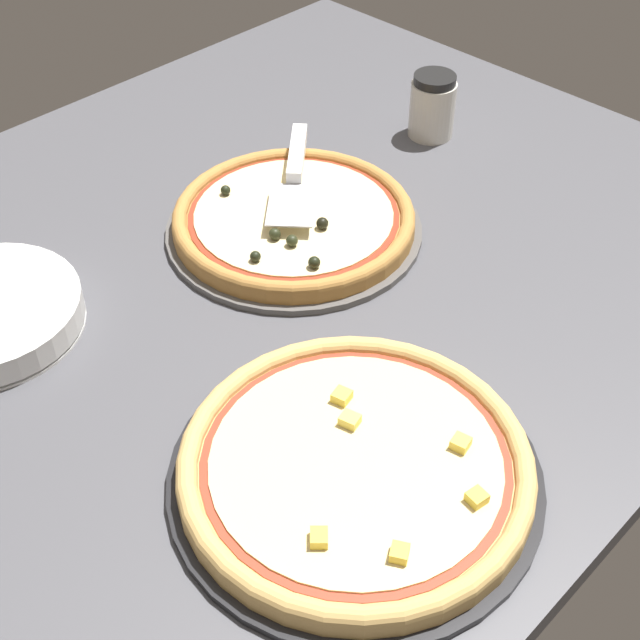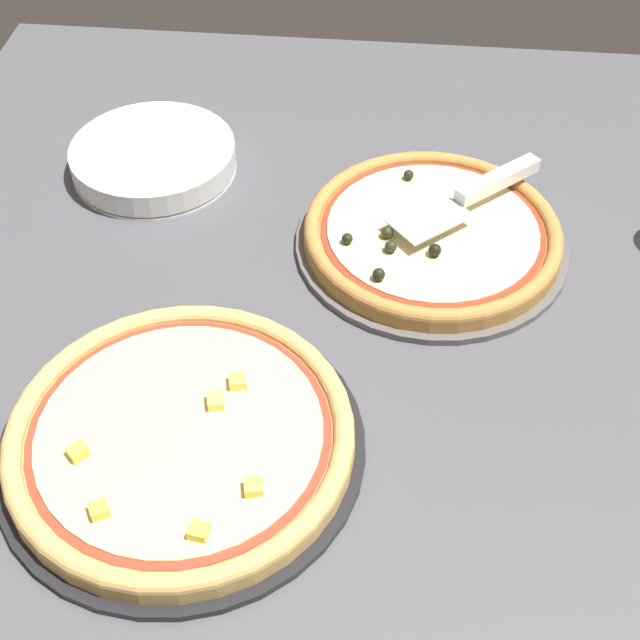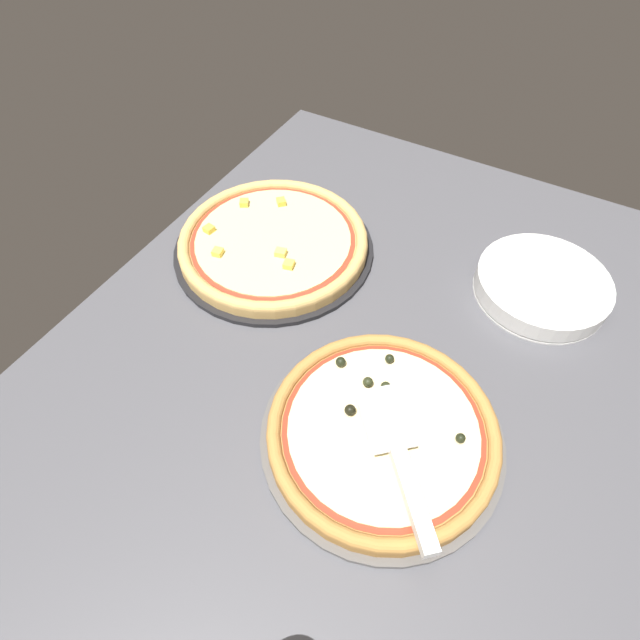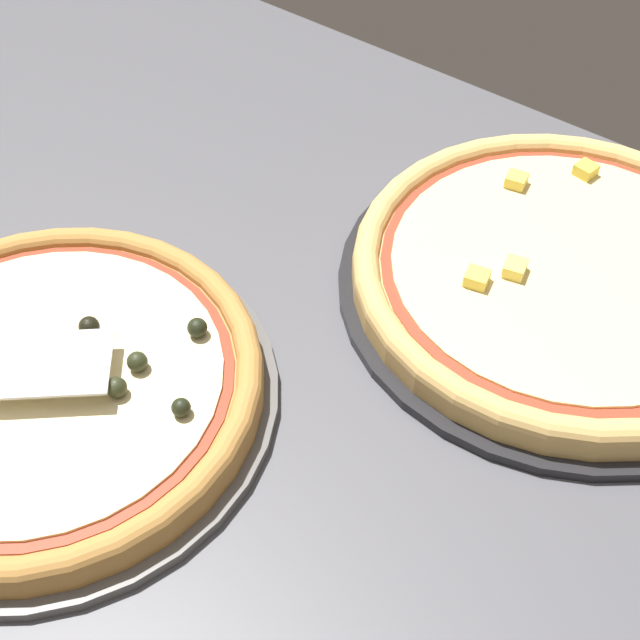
# 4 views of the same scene
# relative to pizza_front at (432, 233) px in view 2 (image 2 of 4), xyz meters

# --- Properties ---
(ground_plane) EXTENTS (1.41, 1.16, 0.04)m
(ground_plane) POSITION_rel_pizza_front_xyz_m (0.07, 0.02, -0.04)
(ground_plane) COLOR #4C4C51
(pizza_pan_front) EXTENTS (0.37, 0.37, 0.01)m
(pizza_pan_front) POSITION_rel_pizza_front_xyz_m (-0.00, -0.00, -0.02)
(pizza_pan_front) COLOR #565451
(pizza_pan_front) RESTS_ON ground_plane
(pizza_front) EXTENTS (0.35, 0.35, 0.04)m
(pizza_front) POSITION_rel_pizza_front_xyz_m (0.00, 0.00, 0.00)
(pizza_front) COLOR #B77F3D
(pizza_front) RESTS_ON pizza_pan_front
(pizza_pan_back) EXTENTS (0.40, 0.40, 0.01)m
(pizza_pan_back) POSITION_rel_pizza_front_xyz_m (0.27, 0.37, -0.02)
(pizza_pan_back) COLOR black
(pizza_pan_back) RESTS_ON ground_plane
(pizza_back) EXTENTS (0.38, 0.38, 0.04)m
(pizza_back) POSITION_rel_pizza_front_xyz_m (0.27, 0.37, 0.00)
(pizza_back) COLOR #DBAD60
(pizza_back) RESTS_ON pizza_pan_back
(serving_spatula) EXTENTS (0.21, 0.20, 0.02)m
(serving_spatula) POSITION_rel_pizza_front_xyz_m (-0.07, -0.06, 0.03)
(serving_spatula) COLOR silver
(serving_spatula) RESTS_ON pizza_front
(plate_stack) EXTENTS (0.24, 0.24, 0.04)m
(plate_stack) POSITION_rel_pizza_front_xyz_m (0.42, -0.13, -0.00)
(plate_stack) COLOR white
(plate_stack) RESTS_ON ground_plane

